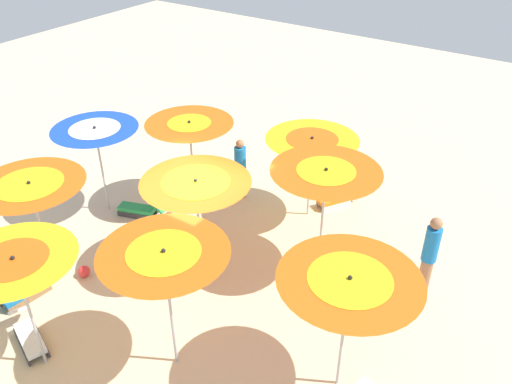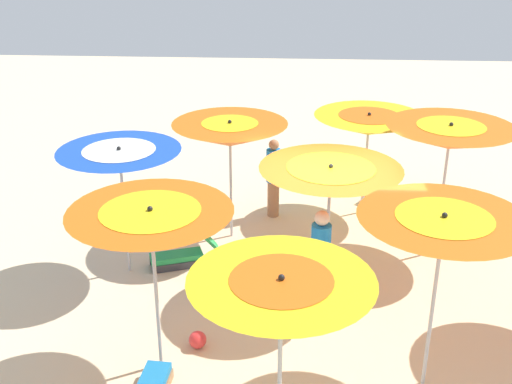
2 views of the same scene
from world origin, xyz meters
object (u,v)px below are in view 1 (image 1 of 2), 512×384
object	(u,v)px
beachgoer_1	(240,168)
lounger_3	(141,209)
beach_umbrella_7	(31,191)
beach_umbrella_8	(96,136)
beach_ball	(84,271)
lounger_0	(28,335)
beach_umbrella_2	(312,146)
lounger_1	(21,293)
lounger_2	(337,198)
beach_umbrella_1	(325,179)
beach_umbrella_6	(16,268)
beach_umbrella_0	(349,287)
beachgoer_2	(172,248)
beach_umbrella_5	(190,131)
beachgoer_0	(429,255)
beach_umbrella_4	(196,188)
beach_umbrella_3	(165,262)

from	to	relation	value
beachgoer_1	lounger_3	bearing A→B (deg)	-165.51
beach_umbrella_7	beachgoer_1	distance (m)	5.23
beach_umbrella_8	beach_ball	world-z (taller)	beach_umbrella_8
beach_umbrella_8	lounger_0	xyz separation A→B (m)	(3.86, 2.10, -1.88)
beach_umbrella_2	lounger_1	bearing A→B (deg)	-28.97
lounger_2	beach_umbrella_1	bearing A→B (deg)	49.37
beach_umbrella_6	beachgoer_1	xyz separation A→B (m)	(-6.36, -0.28, -1.34)
beach_umbrella_0	beach_ball	size ratio (longest dim) A/B	9.38
beachgoer_2	beach_umbrella_2	bearing A→B (deg)	26.68
beach_umbrella_2	beachgoer_1	size ratio (longest dim) A/B	1.31
beach_umbrella_5	beachgoer_2	xyz separation A→B (m)	(2.55, 1.60, -1.13)
lounger_3	beach_umbrella_5	bearing A→B (deg)	-142.83
beach_umbrella_5	beachgoer_0	size ratio (longest dim) A/B	1.26
lounger_0	lounger_2	distance (m)	7.74
beach_umbrella_8	lounger_3	world-z (taller)	beach_umbrella_8
beach_umbrella_1	beachgoer_0	world-z (taller)	beach_umbrella_1
beach_umbrella_5	beach_umbrella_7	world-z (taller)	beach_umbrella_7
beach_umbrella_4	lounger_1	world-z (taller)	beach_umbrella_4
beach_umbrella_5	lounger_0	world-z (taller)	beach_umbrella_5
lounger_2	beach_ball	bearing A→B (deg)	1.25
beach_umbrella_0	beachgoer_2	bearing A→B (deg)	-94.95
beach_umbrella_0	beach_umbrella_7	size ratio (longest dim) A/B	0.99
beach_umbrella_6	beach_ball	bearing A→B (deg)	-147.65
beach_umbrella_7	beach_ball	bearing A→B (deg)	133.35
lounger_3	beach_umbrella_8	bearing A→B (deg)	-3.62
beach_umbrella_0	beach_umbrella_5	xyz separation A→B (m)	(-2.89, -5.54, -0.12)
beachgoer_2	beach_ball	distance (m)	2.15
beach_umbrella_1	beach_umbrella_7	bearing A→B (deg)	-51.84
beach_umbrella_5	beach_umbrella_7	bearing A→B (deg)	-8.96
beach_umbrella_0	beach_umbrella_1	distance (m)	3.01
beach_umbrella_8	lounger_0	bearing A→B (deg)	28.59
beach_umbrella_4	beach_ball	bearing A→B (deg)	-49.44
beach_umbrella_2	lounger_3	size ratio (longest dim) A/B	1.71
beach_ball	beachgoer_1	bearing A→B (deg)	168.05
beach_umbrella_2	beach_umbrella_4	xyz separation A→B (m)	(3.08, -0.91, 0.14)
beach_umbrella_7	beachgoer_0	world-z (taller)	beach_umbrella_7
beach_umbrella_5	lounger_2	distance (m)	4.10
beach_umbrella_3	lounger_0	xyz separation A→B (m)	(1.20, -2.52, -2.08)
beach_umbrella_5	lounger_2	size ratio (longest dim) A/B	2.02
lounger_1	beach_ball	size ratio (longest dim) A/B	4.97
beach_umbrella_5	beachgoer_2	bearing A→B (deg)	32.03
beach_umbrella_1	beach_umbrella_4	world-z (taller)	beach_umbrella_1
beachgoer_0	lounger_1	bearing A→B (deg)	-25.82
beach_umbrella_2	beach_ball	world-z (taller)	beach_umbrella_2
beach_umbrella_7	lounger_3	size ratio (longest dim) A/B	1.92
beachgoer_1	beachgoer_2	bearing A→B (deg)	-116.14
beach_umbrella_0	beachgoer_2	distance (m)	4.15
lounger_0	beachgoer_1	xyz separation A→B (m)	(-6.22, 0.34, 0.67)
beach_umbrella_7	lounger_3	bearing A→B (deg)	-176.72
lounger_2	beach_umbrella_0	bearing A→B (deg)	58.51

